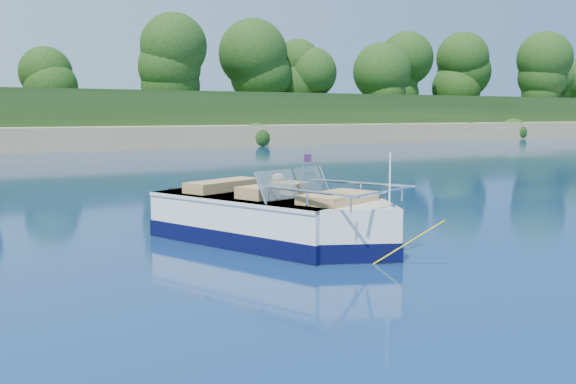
% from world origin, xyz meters
% --- Properties ---
extents(ground, '(160.00, 160.00, 0.00)m').
position_xyz_m(ground, '(0.00, 0.00, 0.00)').
color(ground, '#091742').
rests_on(ground, ground).
extents(treeline, '(150.00, 7.12, 8.19)m').
position_xyz_m(treeline, '(0.04, 41.01, 5.55)').
color(treeline, '#321B10').
rests_on(treeline, ground).
extents(motorboat, '(3.44, 5.70, 2.00)m').
position_xyz_m(motorboat, '(-0.41, 3.37, 0.39)').
color(motorboat, white).
rests_on(motorboat, ground).
extents(tow_tube, '(1.43, 1.43, 0.35)m').
position_xyz_m(tow_tube, '(0.84, 5.71, 0.09)').
color(tow_tube, yellow).
rests_on(tow_tube, ground).
extents(boy, '(0.63, 0.97, 1.75)m').
position_xyz_m(boy, '(0.78, 5.71, 0.00)').
color(boy, tan).
rests_on(boy, ground).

